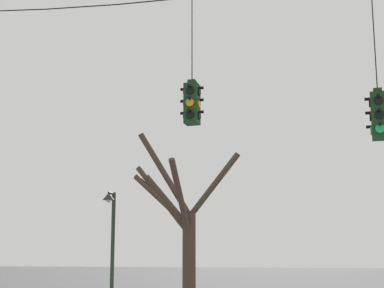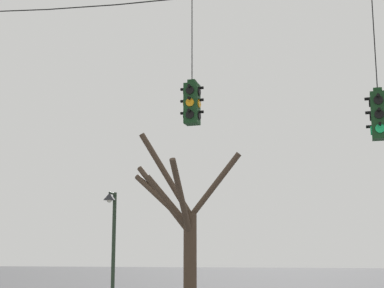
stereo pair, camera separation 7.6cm
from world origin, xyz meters
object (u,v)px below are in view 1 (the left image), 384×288
(street_lamp, at_px, (111,233))
(bare_tree, at_px, (182,228))
(traffic_light_near_right_pole, at_px, (379,114))
(traffic_light_over_intersection, at_px, (192,103))

(street_lamp, xyz_separation_m, bare_tree, (1.69, 2.10, 0.21))
(traffic_light_near_right_pole, distance_m, street_lamp, 9.31)
(street_lamp, bearing_deg, bare_tree, 51.29)
(street_lamp, relative_size, bare_tree, 0.65)
(traffic_light_over_intersection, height_order, traffic_light_near_right_pole, traffic_light_near_right_pole)
(traffic_light_over_intersection, bearing_deg, street_lamp, 133.84)
(traffic_light_over_intersection, bearing_deg, traffic_light_near_right_pole, 0.00)
(traffic_light_over_intersection, relative_size, bare_tree, 0.52)
(traffic_light_over_intersection, distance_m, bare_tree, 6.96)
(traffic_light_over_intersection, height_order, bare_tree, traffic_light_over_intersection)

